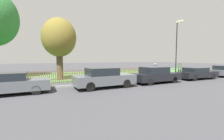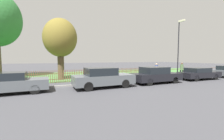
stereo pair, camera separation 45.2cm
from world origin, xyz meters
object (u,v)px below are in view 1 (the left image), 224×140
Objects in this scene: pedestrian_near_fence at (180,69)px; parked_car_red_compact at (155,75)px; parked_car_white_van at (197,73)px; parked_car_navy_estate at (104,78)px; pedestrian_by_lamp at (155,70)px; street_lamp at (177,43)px; tree_mid_park at (59,38)px; covered_motorcycle at (105,75)px; parked_car_black_saloon at (11,83)px.

parked_car_red_compact is at bearing -115.83° from pedestrian_near_fence.
parked_car_white_van is at bearing -44.18° from pedestrian_near_fence.
pedestrian_by_lamp reaches higher than parked_car_navy_estate.
tree_mid_park is at bearing 163.84° from street_lamp.
covered_motorcycle is 6.05m from tree_mid_park.
parked_car_black_saloon is 0.94× the size of parked_car_white_van.
parked_car_white_van is 14.46m from tree_mid_park.
covered_motorcycle is at bearing 118.38° from pedestrian_by_lamp.
pedestrian_near_fence is 0.27× the size of street_lamp.
parked_car_navy_estate is at bearing -114.72° from covered_motorcycle.
parked_car_black_saloon is 2.22× the size of covered_motorcycle.
parked_car_red_compact is at bearing -1.94° from parked_car_black_saloon.
parked_car_red_compact is 0.72× the size of tree_mid_park.
street_lamp is (-0.56, -0.02, 2.96)m from pedestrian_near_fence.
tree_mid_park is at bearing -151.98° from pedestrian_near_fence.
parked_car_black_saloon is 7.15m from tree_mid_park.
parked_car_black_saloon is 16.20m from parked_car_white_van.
parked_car_red_compact is 0.99× the size of parked_car_white_van.
parked_car_navy_estate is 7.05m from tree_mid_park.
parked_car_red_compact is 0.70× the size of street_lamp.
tree_mid_park is (-3.53, 3.46, 3.50)m from covered_motorcycle.
pedestrian_by_lamp is (12.88, 2.20, 0.25)m from parked_car_black_saloon.
pedestrian_by_lamp is at bearing 3.95° from covered_motorcycle.
street_lamp reaches higher than covered_motorcycle.
street_lamp is (9.72, 2.09, 3.17)m from parked_car_navy_estate.
parked_car_red_compact is 2.60× the size of pedestrian_near_fence.
pedestrian_near_fence is at bearing -0.04° from covered_motorcycle.
parked_car_red_compact is 5.74m from pedestrian_near_fence.
parked_car_navy_estate is at bearing 179.93° from parked_car_red_compact.
pedestrian_by_lamp is at bearing 48.25° from parked_car_red_compact.
street_lamp is (15.55, 1.74, 3.24)m from parked_car_black_saloon.
covered_motorcycle is at bearing 63.57° from parked_car_navy_estate.
parked_car_black_saloon is at bearing 177.52° from parked_car_red_compact.
parked_car_navy_estate is 10.44m from street_lamp.
pedestrian_by_lamp is (6.03, 0.37, 0.27)m from covered_motorcycle.
pedestrian_near_fence is 3.26m from pedestrian_by_lamp.
tree_mid_park is (-7.43, 5.56, 3.45)m from parked_car_red_compact.
pedestrian_near_fence is at bearing 93.49° from parked_car_white_van.
tree_mid_park is 3.76× the size of pedestrian_by_lamp.
parked_car_white_van is 0.72× the size of tree_mid_park.
covered_motorcycle is 0.30× the size of street_lamp.
parked_car_red_compact is at bearing -179.00° from parked_car_white_van.
parked_car_red_compact is 5.45m from parked_car_white_van.
tree_mid_park is at bearing 112.63° from parked_car_navy_estate.
parked_car_black_saloon is 0.95× the size of parked_car_red_compact.
parked_car_navy_estate is 4.92m from parked_car_red_compact.
street_lamp is (2.67, -0.46, 2.99)m from pedestrian_by_lamp.
parked_car_red_compact is at bearing -157.26° from street_lamp.
parked_car_navy_estate is at bearing -66.06° from tree_mid_park.
parked_car_red_compact is at bearing -0.36° from parked_car_navy_estate.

